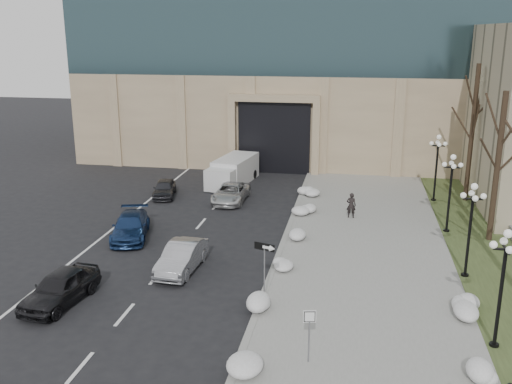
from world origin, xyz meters
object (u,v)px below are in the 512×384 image
car_a (60,288)px  lamppost_b (471,218)px  car_d (231,193)px  lamppost_d (437,159)px  car_b (182,257)px  lamppost_a (503,273)px  keep_sign (309,325)px  car_c (130,226)px  one_way_sign (268,254)px  lamppost_c (451,183)px  car_e (164,188)px  pedestrian (351,205)px  box_truck (233,172)px

car_a → lamppost_b: 19.08m
car_d → lamppost_d: 14.45m
car_b → lamppost_a: 14.83m
car_b → keep_sign: keep_sign is taller
car_c → lamppost_b: (18.13, -2.40, 2.39)m
car_a → one_way_sign: 9.22m
car_c → lamppost_c: lamppost_c is taller
car_e → one_way_sign: (9.96, -15.09, 1.63)m
lamppost_c → car_d: bearing=164.1°
pedestrian → box_truck: bearing=-35.4°
car_d → pedestrian: bearing=-15.6°
lamppost_d → car_a: bearing=-133.4°
car_b → one_way_sign: size_ratio=1.57×
one_way_sign → lamppost_d: size_ratio=0.57×
car_c → keep_sign: size_ratio=2.17×
car_a → lamppost_a: (17.96, -0.52, 2.33)m
car_c → car_a: bearing=-103.7°
one_way_sign → keep_sign: 5.20m
car_c → car_d: car_c is taller
box_truck → keep_sign: size_ratio=3.04×
car_c → box_truck: size_ratio=0.72×
pedestrian → lamppost_a: (5.65, -14.54, 2.14)m
car_d → one_way_sign: (4.97, -14.71, 1.62)m
car_e → pedestrian: bearing=-24.4°
car_b → box_truck: bearing=96.7°
car_b → car_d: bearing=93.9°
car_c → lamppost_d: lamppost_d is taller
car_a → car_b: car_a is taller
car_e → lamppost_c: lamppost_c is taller
car_a → lamppost_d: size_ratio=0.91×
car_a → box_truck: bearing=89.5°
car_b → lamppost_a: size_ratio=0.90×
box_truck → one_way_sign: one_way_sign is taller
car_d → car_e: bearing=176.5°
car_d → pedestrian: size_ratio=2.80×
keep_sign → car_a: bearing=153.6°
car_a → car_c: 8.38m
car_c → one_way_sign: 11.35m
car_a → lamppost_a: lamppost_a is taller
car_d → keep_sign: size_ratio=2.10×
lamppost_d → car_e: bearing=-173.6°
box_truck → lamppost_b: lamppost_b is taller
car_b → keep_sign: size_ratio=1.99×
box_truck → lamppost_c: (14.93, -8.83, 2.10)m
car_c → car_b: bearing=-57.5°
box_truck → keep_sign: bearing=-62.2°
car_d → lamppost_b: bearing=-36.1°
car_e → pedestrian: pedestrian is taller
car_c → lamppost_b: size_ratio=0.99×
one_way_sign → car_d: bearing=126.8°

